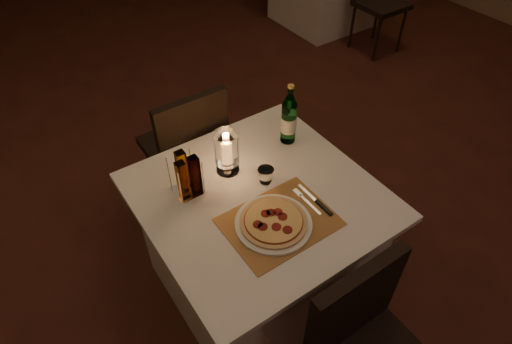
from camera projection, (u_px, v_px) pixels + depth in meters
floor at (260, 234)px, 2.68m from camera, size 8.00×10.00×0.02m
main_table at (258, 244)px, 2.15m from camera, size 1.00×1.00×0.74m
chair_near at (367, 344)px, 1.60m from camera, size 0.42×0.42×0.90m
chair_far at (188, 142)px, 2.45m from camera, size 0.42×0.42×0.90m
placemat at (279, 222)px, 1.78m from camera, size 0.45×0.34×0.00m
plate at (273, 224)px, 1.76m from camera, size 0.32×0.32×0.01m
pizza at (274, 221)px, 1.75m from camera, size 0.28×0.28×0.02m
fork at (305, 200)px, 1.86m from camera, size 0.02×0.18×0.00m
knife at (320, 204)px, 1.84m from camera, size 0.02×0.22×0.01m
tumbler at (266, 175)px, 1.93m from camera, size 0.07×0.07×0.07m
water_bottle at (289, 119)px, 2.07m from camera, size 0.08×0.08×0.32m
hurricane_candle at (227, 149)px, 1.92m from camera, size 0.11×0.11×0.22m
cruet_caddy at (187, 176)px, 1.83m from camera, size 0.12×0.12×0.21m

